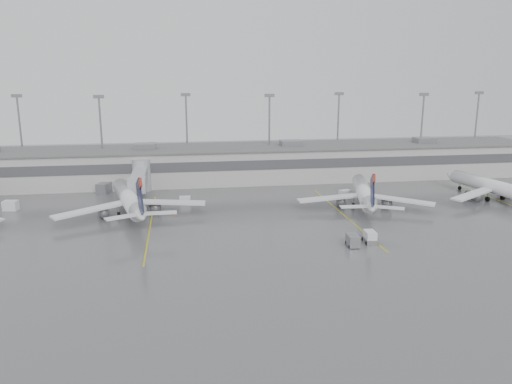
{
  "coord_description": "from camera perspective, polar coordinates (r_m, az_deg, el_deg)",
  "views": [
    {
      "loc": [
        -12.19,
        -60.79,
        25.59
      ],
      "look_at": [
        1.07,
        24.0,
        5.0
      ],
      "focal_mm": 35.0,
      "sensor_mm": 36.0,
      "label": 1
    }
  ],
  "objects": [
    {
      "name": "ground",
      "position": [
        67.08,
        2.29,
        -8.95
      ],
      "size": [
        260.0,
        260.0,
        0.0
      ],
      "primitive_type": "plane",
      "color": "#535356",
      "rests_on": "ground"
    },
    {
      "name": "terminal",
      "position": [
        121.3,
        -2.98,
        3.3
      ],
      "size": [
        152.0,
        17.0,
        9.45
      ],
      "color": "#B5B5B0",
      "rests_on": "ground"
    },
    {
      "name": "light_masts",
      "position": [
        125.87,
        -3.3,
        7.28
      ],
      "size": [
        142.4,
        8.0,
        20.6
      ],
      "color": "gray",
      "rests_on": "ground"
    },
    {
      "name": "jet_bridge_right",
      "position": [
        109.03,
        -13.08,
        1.65
      ],
      "size": [
        4.0,
        17.2,
        7.0
      ],
      "color": "#999B9E",
      "rests_on": "ground"
    },
    {
      "name": "stand_markings",
      "position": [
        89.41,
        -0.68,
        -3.14
      ],
      "size": [
        105.25,
        40.0,
        0.01
      ],
      "color": "#C7B80B",
      "rests_on": "ground"
    },
    {
      "name": "jet_mid_left",
      "position": [
        93.58,
        -14.26,
        -0.85
      ],
      "size": [
        26.66,
        30.23,
        9.93
      ],
      "rotation": [
        0.0,
        0.0,
        0.23
      ],
      "color": "white",
      "rests_on": "ground"
    },
    {
      "name": "jet_mid_right",
      "position": [
        98.46,
        12.28,
        -0.13
      ],
      "size": [
        25.13,
        28.54,
        9.44
      ],
      "rotation": [
        0.0,
        0.0,
        -0.26
      ],
      "color": "white",
      "rests_on": "ground"
    },
    {
      "name": "jet_far_right",
      "position": [
        113.19,
        25.6,
        0.57
      ],
      "size": [
        25.04,
        28.31,
        9.23
      ],
      "rotation": [
        0.0,
        0.0,
        0.18
      ],
      "color": "white",
      "rests_on": "ground"
    },
    {
      "name": "baggage_tug",
      "position": [
        79.22,
        12.89,
        -5.16
      ],
      "size": [
        2.06,
        3.0,
        1.85
      ],
      "rotation": [
        0.0,
        0.0,
        -0.07
      ],
      "color": "white",
      "rests_on": "ground"
    },
    {
      "name": "baggage_cart",
      "position": [
        76.98,
        11.0,
        -5.45
      ],
      "size": [
        1.78,
        2.88,
        1.78
      ],
      "rotation": [
        0.0,
        0.0,
        -0.07
      ],
      "color": "slate",
      "rests_on": "ground"
    },
    {
      "name": "gse_uld_a",
      "position": [
        105.95,
        -26.24,
        -1.39
      ],
      "size": [
        2.86,
        2.15,
        1.85
      ],
      "primitive_type": "cube",
      "rotation": [
        0.0,
        0.0,
        -0.17
      ],
      "color": "white",
      "rests_on": "ground"
    },
    {
      "name": "gse_uld_b",
      "position": [
        100.5,
        -8.12,
        -0.95
      ],
      "size": [
        2.23,
        1.54,
        1.54
      ],
      "primitive_type": "cube",
      "rotation": [
        0.0,
        0.0,
        -0.04
      ],
      "color": "white",
      "rests_on": "ground"
    },
    {
      "name": "gse_uld_c",
      "position": [
        106.09,
        10.15,
        -0.22
      ],
      "size": [
        2.75,
        2.28,
        1.66
      ],
      "primitive_type": "cube",
      "rotation": [
        0.0,
        0.0,
        0.35
      ],
      "color": "white",
      "rests_on": "ground"
    },
    {
      "name": "gse_loader",
      "position": [
        113.42,
        -16.96,
        0.44
      ],
      "size": [
        3.23,
        4.11,
        2.25
      ],
      "primitive_type": "cube",
      "rotation": [
        0.0,
        0.0,
        -0.31
      ],
      "color": "slate",
      "rests_on": "ground"
    },
    {
      "name": "cone_a",
      "position": [
        107.02,
        -26.62,
        -1.61
      ],
      "size": [
        0.45,
        0.45,
        0.71
      ],
      "primitive_type": "cone",
      "color": "orange",
      "rests_on": "ground"
    },
    {
      "name": "cone_b",
      "position": [
        93.44,
        -9.18,
        -2.37
      ],
      "size": [
        0.41,
        0.41,
        0.65
      ],
      "primitive_type": "cone",
      "color": "orange",
      "rests_on": "ground"
    },
    {
      "name": "cone_c",
      "position": [
        109.07,
        9.82,
        -0.06
      ],
      "size": [
        0.51,
        0.51,
        0.8
      ],
      "primitive_type": "cone",
      "color": "orange",
      "rests_on": "ground"
    }
  ]
}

